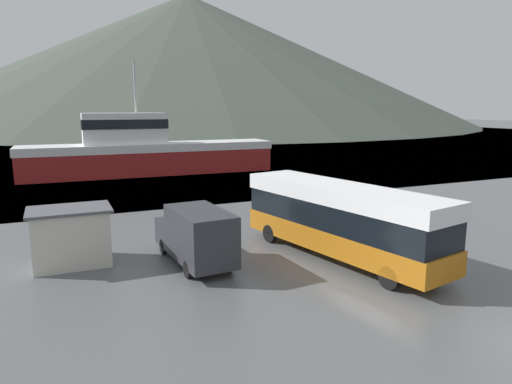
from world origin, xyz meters
The scene contains 8 objects.
water_surface centered at (0.00, 142.57, 0.00)m, with size 240.00×240.00×0.00m, color slate.
hill_backdrop centered at (39.08, 173.42, 24.75)m, with size 213.45×213.45×49.50m, color #424C42.
tour_bus centered at (-0.98, 9.48, 1.86)m, with size 4.56×10.93×3.32m.
delivery_van centered at (-7.17, 11.28, 1.31)m, with size 2.31×5.59×2.49m.
fishing_boat centered at (-3.88, 39.40, 2.35)m, with size 25.02×4.98×11.24m.
storage_bin centered at (5.11, 14.60, 0.75)m, with size 1.21×1.19×1.47m.
dock_kiosk centered at (-12.10, 13.40, 1.26)m, with size 3.38×2.37×2.50m.
mooring_bollard centered at (1.95, 20.90, 0.40)m, with size 0.33×0.33×0.74m.
Camera 1 is at (-12.56, -7.13, 6.74)m, focal length 32.00 mm.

